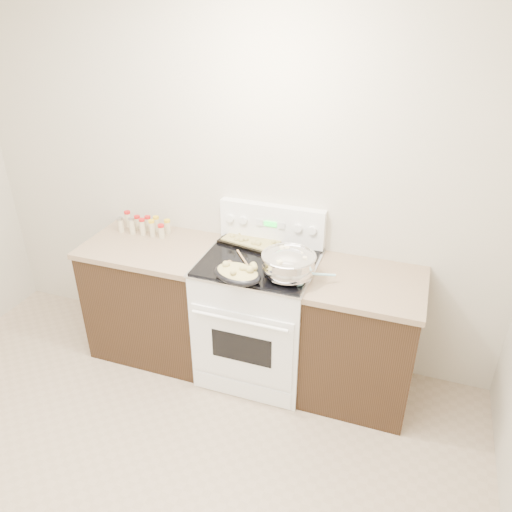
% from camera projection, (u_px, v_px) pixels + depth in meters
% --- Properties ---
extents(room_shell, '(4.10, 3.60, 2.75)m').
position_uv_depth(room_shell, '(51.00, 243.00, 1.90)').
color(room_shell, beige).
rests_on(room_shell, ground).
extents(counter_left, '(0.93, 0.67, 0.92)m').
position_uv_depth(counter_left, '(156.00, 297.00, 3.82)').
color(counter_left, black).
rests_on(counter_left, ground).
extents(counter_right, '(0.73, 0.67, 0.92)m').
position_uv_depth(counter_right, '(361.00, 339.00, 3.37)').
color(counter_right, black).
rests_on(counter_right, ground).
extents(kitchen_range, '(0.78, 0.73, 1.22)m').
position_uv_depth(kitchen_range, '(259.00, 315.00, 3.56)').
color(kitchen_range, white).
rests_on(kitchen_range, ground).
extents(mixing_bowl, '(0.39, 0.39, 0.20)m').
position_uv_depth(mixing_bowl, '(288.00, 265.00, 3.11)').
color(mixing_bowl, silver).
rests_on(mixing_bowl, kitchen_range).
extents(roasting_pan, '(0.38, 0.32, 0.11)m').
position_uv_depth(roasting_pan, '(238.00, 273.00, 3.10)').
color(roasting_pan, black).
rests_on(roasting_pan, kitchen_range).
extents(baking_sheet, '(0.49, 0.38, 0.06)m').
position_uv_depth(baking_sheet, '(253.00, 239.00, 3.57)').
color(baking_sheet, black).
rests_on(baking_sheet, kitchen_range).
extents(wooden_spoon, '(0.19, 0.23, 0.04)m').
position_uv_depth(wooden_spoon, '(235.00, 262.00, 3.29)').
color(wooden_spoon, tan).
rests_on(wooden_spoon, kitchen_range).
extents(blue_ladle, '(0.25, 0.18, 0.10)m').
position_uv_depth(blue_ladle, '(300.00, 279.00, 3.06)').
color(blue_ladle, '#9BDBE8').
rests_on(blue_ladle, kitchen_range).
extents(spice_jars, '(0.39, 0.15, 0.13)m').
position_uv_depth(spice_jars, '(144.00, 225.00, 3.73)').
color(spice_jars, '#BFB28C').
rests_on(spice_jars, counter_left).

